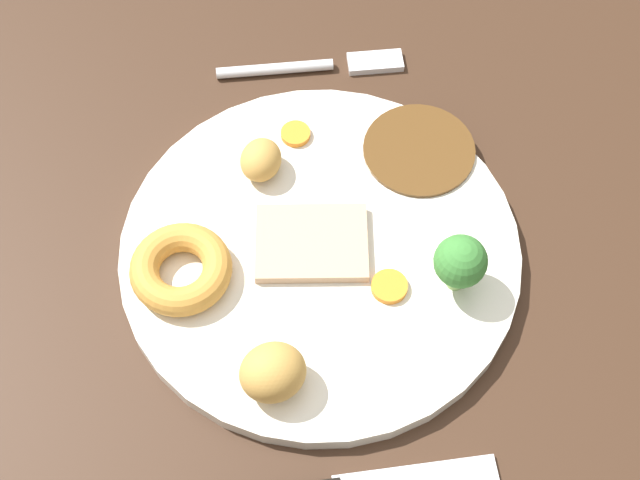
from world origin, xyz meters
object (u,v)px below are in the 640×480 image
at_px(roast_potato_right, 261,160).
at_px(broccoli_floret, 460,262).
at_px(dinner_plate, 320,252).
at_px(meat_slice_main, 312,243).
at_px(fork, 316,66).
at_px(carrot_coin_back, 389,287).
at_px(carrot_coin_front, 296,134).
at_px(yorkshire_pudding, 181,269).
at_px(roast_potato_left, 273,372).

distance_m(roast_potato_right, broccoli_floret, 0.17).
bearing_deg(dinner_plate, meat_slice_main, -107.98).
bearing_deg(dinner_plate, broccoli_floret, 65.38).
distance_m(dinner_plate, fork, 0.18).
relative_size(dinner_plate, meat_slice_main, 3.61).
height_order(carrot_coin_back, fork, carrot_coin_back).
bearing_deg(roast_potato_right, dinner_plate, 25.93).
relative_size(carrot_coin_front, broccoli_floret, 0.45).
bearing_deg(roast_potato_right, yorkshire_pudding, -37.95).
height_order(meat_slice_main, yorkshire_pudding, yorkshire_pudding).
height_order(roast_potato_left, fork, roast_potato_left).
distance_m(roast_potato_left, carrot_coin_back, 0.11).
xyz_separation_m(meat_slice_main, roast_potato_left, (0.10, -0.04, 0.01)).
distance_m(carrot_coin_front, carrot_coin_back, 0.15).
bearing_deg(yorkshire_pudding, roast_potato_left, 32.20).
distance_m(roast_potato_left, fork, 0.28).
xyz_separation_m(carrot_coin_back, broccoli_floret, (0.00, 0.05, 0.03)).
height_order(meat_slice_main, roast_potato_right, roast_potato_right).
bearing_deg(carrot_coin_front, yorkshire_pudding, -40.01).
distance_m(dinner_plate, roast_potato_left, 0.11).
distance_m(dinner_plate, roast_potato_right, 0.08).
xyz_separation_m(yorkshire_pudding, carrot_coin_front, (-0.11, 0.09, -0.01)).
xyz_separation_m(meat_slice_main, roast_potato_right, (-0.07, -0.03, 0.01)).
bearing_deg(dinner_plate, carrot_coin_back, 48.07).
xyz_separation_m(dinner_plate, roast_potato_right, (-0.07, -0.03, 0.02)).
bearing_deg(broccoli_floret, yorkshire_pudding, -99.19).
xyz_separation_m(dinner_plate, yorkshire_pudding, (0.01, -0.10, 0.02)).
height_order(yorkshire_pudding, broccoli_floret, broccoli_floret).
relative_size(roast_potato_right, fork, 0.23).
bearing_deg(fork, meat_slice_main, -96.83).
height_order(carrot_coin_front, carrot_coin_back, same).
distance_m(yorkshire_pudding, roast_potato_right, 0.10).
bearing_deg(carrot_coin_front, roast_potato_right, -45.30).
bearing_deg(broccoli_floret, carrot_coin_front, -145.95).
relative_size(dinner_plate, fork, 1.87).
height_order(roast_potato_right, carrot_coin_front, roast_potato_right).
height_order(dinner_plate, carrot_coin_front, carrot_coin_front).
xyz_separation_m(yorkshire_pudding, roast_potato_left, (0.09, 0.05, 0.01)).
height_order(roast_potato_left, roast_potato_right, roast_potato_left).
xyz_separation_m(yorkshire_pudding, broccoli_floret, (0.03, 0.19, 0.02)).
xyz_separation_m(dinner_plate, carrot_coin_front, (-0.10, -0.01, 0.01)).
bearing_deg(fork, roast_potato_right, -116.11).
height_order(carrot_coin_front, fork, carrot_coin_front).
bearing_deg(fork, roast_potato_left, -101.46).
distance_m(meat_slice_main, broccoli_floret, 0.11).
xyz_separation_m(yorkshire_pudding, carrot_coin_back, (0.03, 0.14, -0.01)).
bearing_deg(carrot_coin_front, fork, 161.11).
distance_m(meat_slice_main, roast_potato_right, 0.08).
bearing_deg(broccoli_floret, dinner_plate, -114.62).
distance_m(yorkshire_pudding, broccoli_floret, 0.19).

